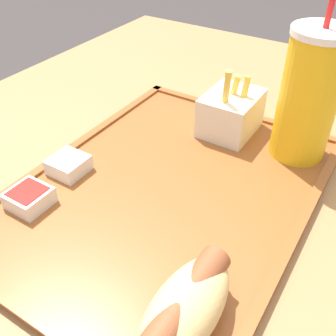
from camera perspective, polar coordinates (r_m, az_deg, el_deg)
The scene contains 7 objects.
dining_table at distance 0.80m, azimuth -2.24°, elevation -22.93°, with size 1.17×0.81×0.74m.
food_tray at distance 0.49m, azimuth 0.00°, elevation -3.21°, with size 0.44×0.33×0.01m.
soda_cup at distance 0.53m, azimuth 19.78°, elevation 9.79°, with size 0.08×0.08×0.21m.
hot_dog_far at distance 0.34m, azimuth 2.52°, elevation -19.72°, with size 0.12×0.06×0.05m.
fries_carton at distance 0.58m, azimuth 9.10°, elevation 7.96°, with size 0.09×0.07×0.11m.
sauce_cup_mayo at distance 0.52m, azimuth -14.24°, elevation 0.51°, with size 0.04×0.04×0.02m.
sauce_cup_ketchup at distance 0.48m, azimuth -19.50°, elevation -4.07°, with size 0.04×0.04×0.02m.
Camera 1 is at (0.31, 0.23, 1.07)m, focal length 42.00 mm.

